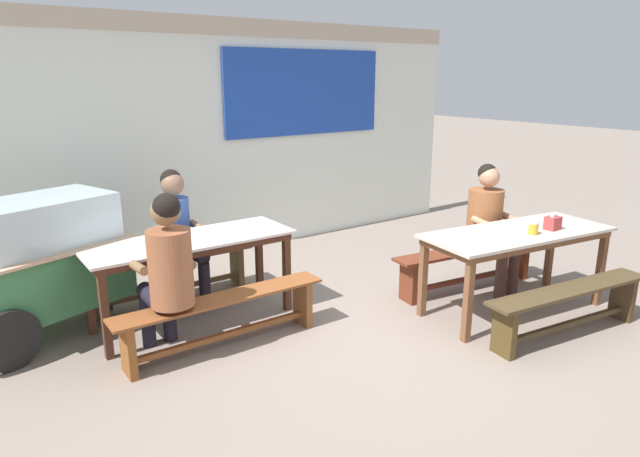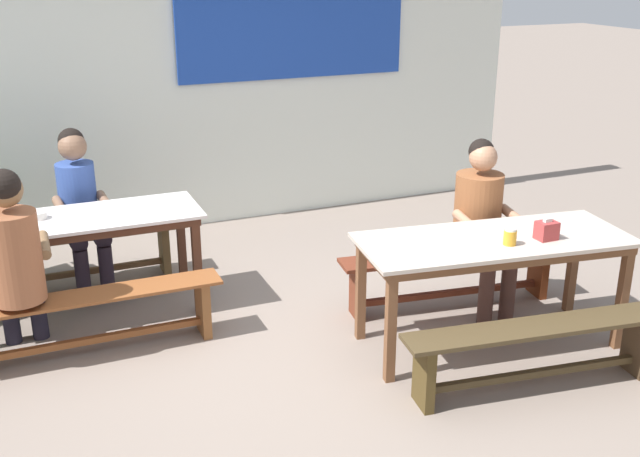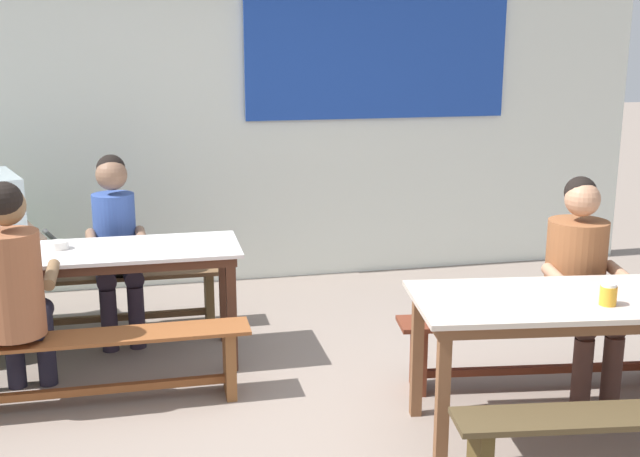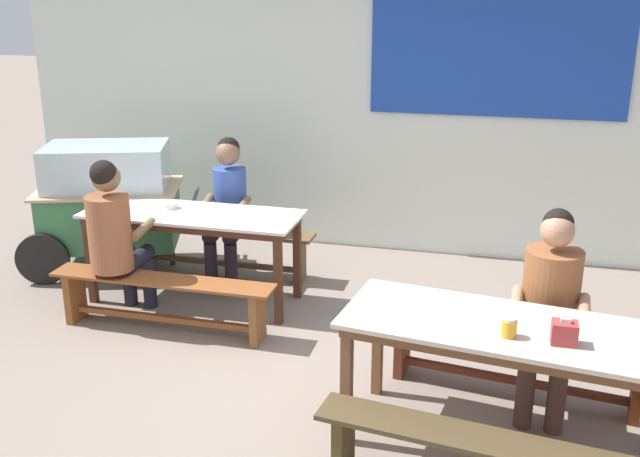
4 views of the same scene
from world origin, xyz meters
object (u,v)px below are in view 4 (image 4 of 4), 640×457
Objects in this scene: dining_table_near at (505,337)px; condiment_jar at (509,327)px; bench_near_back at (514,353)px; tissue_box at (564,333)px; bench_far_back at (222,243)px; person_center_facing at (228,202)px; food_cart at (108,199)px; dining_table_far at (192,222)px; soup_bowl at (170,205)px; person_right_near_table at (550,300)px; person_left_back_turned at (115,232)px; bench_far_front at (163,297)px.

dining_table_near is 16.78× the size of condiment_jar.
bench_near_back is 12.10× the size of tissue_box.
bench_far_back is 1.34× the size of person_center_facing.
bench_near_back is at bearing 82.27° from dining_table_near.
food_cart is 12.07× the size of tissue_box.
soup_bowl is at bearing 163.17° from dining_table_far.
bench_near_back is at bearing -29.86° from person_center_facing.
tissue_box is 1.29× the size of condiment_jar.
bench_far_back is at bearing 139.98° from dining_table_near.
person_center_facing is at bearing 150.42° from person_right_near_table.
tissue_box reaches higher than bench_far_back.
food_cart is 4.45m from tissue_box.
tissue_box is (2.70, -2.19, 0.11)m from person_center_facing.
condiment_jar is at bearing -20.66° from person_left_back_turned.
bench_far_front is 1.38× the size of person_center_facing.
soup_bowl is (-0.33, -0.46, 0.08)m from person_center_facing.
food_cart is (-1.06, 1.13, 0.38)m from bench_far_front.
tissue_box is at bearing -38.91° from bench_far_back.
person_left_back_turned is (-0.40, -0.54, 0.05)m from dining_table_far.
person_center_facing is at bearing 64.52° from person_left_back_turned.
bench_far_front is at bearing -72.11° from soup_bowl.
soup_bowl is at bearing 107.89° from bench_far_front.
soup_bowl is at bearing 150.19° from dining_table_near.
dining_table_near is at bearing -40.02° from bench_far_back.
dining_table_near is 1.47× the size of person_center_facing.
soup_bowl is (-2.82, 0.97, 0.50)m from bench_near_back.
soup_bowl is at bearing 160.69° from person_right_near_table.
bench_far_front is 1.60m from food_cart.
person_right_near_table is at bearing -29.87° from bench_far_back.
dining_table_near is at bearing 95.01° from condiment_jar.
person_center_facing reaches higher than bench_near_back.
soup_bowl is (-0.22, 0.68, 0.51)m from bench_far_front.
bench_near_back is 0.47m from person_right_near_table.
person_left_back_turned reaches higher than dining_table_near.
food_cart is 1.35× the size of person_right_near_table.
bench_far_front is 1.01× the size of food_cart.
dining_table_far is at bearing -101.36° from person_center_facing.
bench_far_back is at bearing 89.64° from bench_far_front.
person_left_back_turned is at bearing 159.34° from condiment_jar.
dining_table_near is at bearing -19.52° from bench_far_front.
tissue_box is at bearing -29.61° from soup_bowl.
person_left_back_turned is 3.40m from tissue_box.
dining_table_far and dining_table_near have the same top height.
condiment_jar is (3.59, -2.17, 0.16)m from food_cart.
food_cart is 1.17m from person_center_facing.
dining_table_near is at bearing -30.83° from dining_table_far.
person_center_facing is (-2.49, 1.43, 0.43)m from bench_near_back.
person_right_near_table is (2.77, -1.59, 0.43)m from bench_far_back.
person_right_near_table is at bearing 69.62° from condiment_jar.
person_right_near_table is 0.68m from tissue_box.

